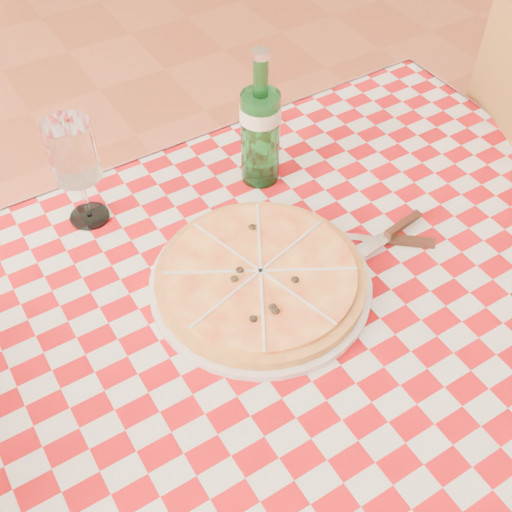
{
  "coord_description": "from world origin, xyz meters",
  "views": [
    {
      "loc": [
        -0.38,
        -0.52,
        1.56
      ],
      "look_at": [
        -0.02,
        0.06,
        0.82
      ],
      "focal_mm": 45.0,
      "sensor_mm": 36.0,
      "label": 1
    }
  ],
  "objects_px": {
    "water_bottle": "(260,119)",
    "wine_glass": "(79,174)",
    "dining_table": "(284,336)",
    "pizza_plate": "(260,277)"
  },
  "relations": [
    {
      "from": "water_bottle",
      "to": "wine_glass",
      "type": "bearing_deg",
      "value": 168.02
    },
    {
      "from": "dining_table",
      "to": "pizza_plate",
      "type": "xyz_separation_m",
      "value": [
        -0.02,
        0.05,
        0.12
      ]
    },
    {
      "from": "water_bottle",
      "to": "wine_glass",
      "type": "xyz_separation_m",
      "value": [
        -0.32,
        0.07,
        -0.03
      ]
    },
    {
      "from": "dining_table",
      "to": "water_bottle",
      "type": "bearing_deg",
      "value": 65.86
    },
    {
      "from": "water_bottle",
      "to": "wine_glass",
      "type": "height_order",
      "value": "water_bottle"
    },
    {
      "from": "wine_glass",
      "to": "dining_table",
      "type": "bearing_deg",
      "value": -60.53
    },
    {
      "from": "water_bottle",
      "to": "wine_glass",
      "type": "relative_size",
      "value": 1.31
    },
    {
      "from": "water_bottle",
      "to": "pizza_plate",
      "type": "bearing_deg",
      "value": -122.01
    },
    {
      "from": "wine_glass",
      "to": "pizza_plate",
      "type": "bearing_deg",
      "value": -59.59
    },
    {
      "from": "pizza_plate",
      "to": "water_bottle",
      "type": "xyz_separation_m",
      "value": [
        0.14,
        0.23,
        0.11
      ]
    }
  ]
}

